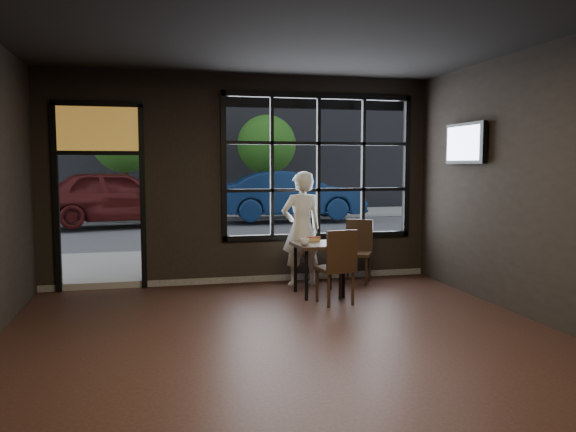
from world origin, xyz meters
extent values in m
cube|color=black|center=(0.00, 0.00, -0.01)|extent=(6.00, 7.00, 0.02)
cube|color=black|center=(0.00, 0.00, 3.21)|extent=(6.00, 7.00, 0.02)
cube|color=black|center=(1.20, 3.50, 1.80)|extent=(3.06, 0.12, 2.28)
cube|color=orange|center=(-2.10, 3.50, 2.35)|extent=(1.20, 0.06, 0.70)
cube|color=#545456|center=(0.00, 24.00, -0.02)|extent=(60.00, 41.00, 0.04)
cube|color=#5B5956|center=(0.00, 23.00, 7.50)|extent=(28.00, 12.00, 15.00)
cube|color=black|center=(0.90, 2.44, 0.37)|extent=(0.71, 0.71, 0.74)
cube|color=black|center=(0.97, 1.92, 0.50)|extent=(0.50, 0.50, 1.00)
cube|color=black|center=(1.71, 3.09, 0.49)|extent=(0.57, 0.57, 0.97)
imported|color=silver|center=(0.82, 3.11, 0.87)|extent=(0.68, 0.49, 1.73)
imported|color=silver|center=(0.65, 2.28, 0.78)|extent=(0.15, 0.15, 0.10)
cube|color=black|center=(2.93, 2.08, 2.13)|extent=(0.11, 0.97, 0.57)
imported|color=#0C1F42|center=(2.88, 12.33, 0.87)|extent=(4.70, 1.77, 1.53)
imported|color=#4A1212|center=(-2.42, 12.00, 0.90)|extent=(4.97, 2.68, 1.61)
cylinder|color=#332114|center=(-2.30, 14.67, 1.01)|extent=(0.18, 0.18, 2.02)
sphere|color=#2C631A|center=(-2.30, 14.67, 2.66)|extent=(2.20, 2.20, 2.20)
cylinder|color=#332114|center=(2.60, 14.90, 0.97)|extent=(0.18, 0.18, 1.94)
sphere|color=#2D742F|center=(2.60, 14.90, 2.55)|extent=(2.12, 2.12, 2.12)
camera|label=1|loc=(-1.31, -5.04, 1.83)|focal=35.00mm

